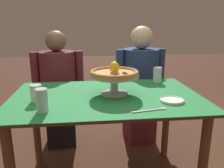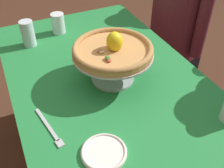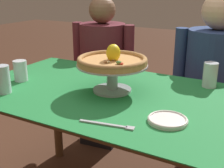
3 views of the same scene
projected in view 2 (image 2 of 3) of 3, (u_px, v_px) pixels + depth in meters
The scene contains 9 objects.
ground_plane at pixel (106, 164), 1.70m from camera, with size 14.00×14.00×0.00m, color #4C2D1E.
dining_table at pixel (104, 90), 1.30m from camera, with size 1.31×0.83×0.74m.
pizza_stand at pixel (113, 63), 1.14m from camera, with size 0.34×0.34×0.14m.
pizza at pixel (113, 49), 1.09m from camera, with size 0.34×0.34×0.10m.
water_glass_front_left at pixel (28, 35), 1.38m from camera, with size 0.07×0.07×0.14m.
water_glass_side_left at pixel (58, 24), 1.49m from camera, with size 0.07×0.07×0.11m.
side_plate at pixel (104, 152), 0.88m from camera, with size 0.15×0.15×0.02m.
dinner_fork at pixel (50, 129), 0.96m from camera, with size 0.22×0.06×0.01m.
diner_left at pixel (175, 34), 1.87m from camera, with size 0.50×0.38×1.16m.
Camera 2 is at (0.90, -0.37, 1.49)m, focal length 42.48 mm.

